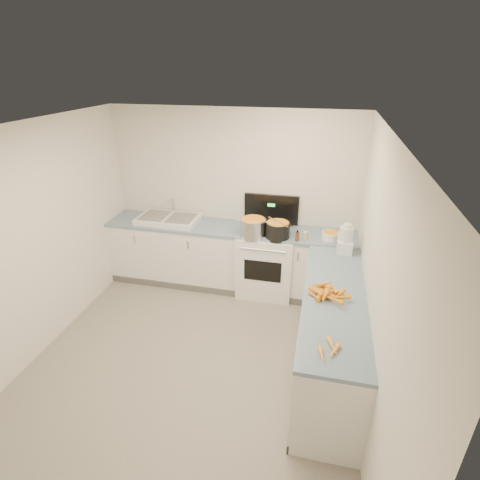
% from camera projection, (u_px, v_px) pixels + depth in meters
% --- Properties ---
extents(floor, '(3.50, 4.00, 0.00)m').
position_uv_depth(floor, '(191.00, 365.00, 4.12)').
color(floor, gray).
rests_on(floor, ground).
extents(ceiling, '(3.50, 4.00, 0.00)m').
position_uv_depth(ceiling, '(174.00, 132.00, 3.04)').
color(ceiling, silver).
rests_on(ceiling, ground).
extents(wall_back, '(3.50, 0.00, 2.50)m').
position_uv_depth(wall_back, '(234.00, 199.00, 5.34)').
color(wall_back, silver).
rests_on(wall_back, ground).
extents(wall_front, '(3.50, 0.00, 2.50)m').
position_uv_depth(wall_front, '(37.00, 464.00, 1.82)').
color(wall_front, silver).
rests_on(wall_front, ground).
extents(wall_left, '(0.00, 4.00, 2.50)m').
position_uv_depth(wall_left, '(27.00, 248.00, 3.93)').
color(wall_left, silver).
rests_on(wall_left, ground).
extents(wall_right, '(0.00, 4.00, 2.50)m').
position_uv_depth(wall_right, '(375.00, 289.00, 3.22)').
color(wall_right, silver).
rests_on(wall_right, ground).
extents(counter_back, '(3.50, 0.62, 0.94)m').
position_uv_depth(counter_back, '(229.00, 257.00, 5.41)').
color(counter_back, white).
rests_on(counter_back, ground).
extents(counter_right, '(0.62, 2.20, 0.94)m').
position_uv_depth(counter_right, '(330.00, 333.00, 3.88)').
color(counter_right, white).
rests_on(counter_right, ground).
extents(stove, '(0.76, 0.65, 1.36)m').
position_uv_depth(stove, '(267.00, 261.00, 5.28)').
color(stove, white).
rests_on(stove, ground).
extents(sink, '(0.86, 0.52, 0.31)m').
position_uv_depth(sink, '(168.00, 219.00, 5.37)').
color(sink, white).
rests_on(sink, counter_back).
extents(steel_pot, '(0.35, 0.35, 0.25)m').
position_uv_depth(steel_pot, '(253.00, 228.00, 4.92)').
color(steel_pot, silver).
rests_on(steel_pot, stove).
extents(black_pot, '(0.32, 0.32, 0.23)m').
position_uv_depth(black_pot, '(278.00, 230.00, 4.87)').
color(black_pot, black).
rests_on(black_pot, stove).
extents(wooden_spoon, '(0.29, 0.28, 0.02)m').
position_uv_depth(wooden_spoon, '(278.00, 222.00, 4.82)').
color(wooden_spoon, '#AD7A47').
rests_on(wooden_spoon, black_pot).
extents(mixing_bowl, '(0.27, 0.27, 0.10)m').
position_uv_depth(mixing_bowl, '(330.00, 236.00, 4.82)').
color(mixing_bowl, white).
rests_on(mixing_bowl, counter_back).
extents(extract_bottle, '(0.05, 0.05, 0.12)m').
position_uv_depth(extract_bottle, '(297.00, 237.00, 4.78)').
color(extract_bottle, '#593319').
rests_on(extract_bottle, counter_back).
extents(spice_jar, '(0.05, 0.05, 0.09)m').
position_uv_depth(spice_jar, '(305.00, 236.00, 4.83)').
color(spice_jar, '#E5B266').
rests_on(spice_jar, counter_back).
extents(food_processor, '(0.18, 0.22, 0.36)m').
position_uv_depth(food_processor, '(345.00, 240.00, 4.46)').
color(food_processor, white).
rests_on(food_processor, counter_right).
extents(carrot_pile, '(0.42, 0.41, 0.09)m').
position_uv_depth(carrot_pile, '(327.00, 293.00, 3.66)').
color(carrot_pile, orange).
rests_on(carrot_pile, counter_right).
extents(peeled_carrots, '(0.19, 0.30, 0.04)m').
position_uv_depth(peeled_carrots, '(330.00, 350.00, 2.95)').
color(peeled_carrots, '#FF9D26').
rests_on(peeled_carrots, counter_right).
extents(peelings, '(0.20, 0.23, 0.01)m').
position_uv_depth(peelings, '(156.00, 216.00, 5.38)').
color(peelings, tan).
rests_on(peelings, sink).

